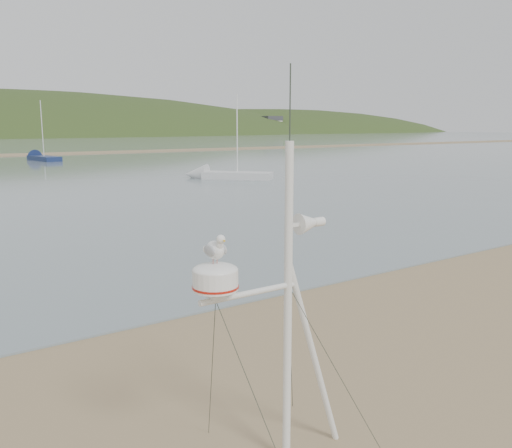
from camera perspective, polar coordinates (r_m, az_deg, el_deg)
mast_rig at (r=6.26m, az=3.15°, el=-15.69°), size 1.97×2.11×4.45m
sailboat_white_near at (r=39.38m, az=-4.30°, el=5.19°), size 5.48×5.91×6.47m
sailboat_blue_far at (r=65.41m, az=-22.03°, el=6.51°), size 2.78×7.27×7.04m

